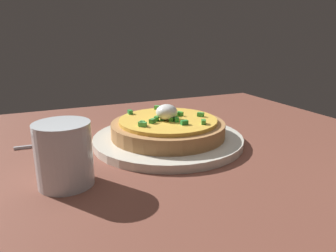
{
  "coord_description": "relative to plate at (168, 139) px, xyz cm",
  "views": [
    {
      "loc": [
        16.19,
        49.65,
        23.82
      ],
      "look_at": [
        -7.76,
        -4.84,
        6.13
      ],
      "focal_mm": 34.16,
      "sensor_mm": 36.0,
      "label": 1
    }
  ],
  "objects": [
    {
      "name": "dining_table",
      "position": [
        7.76,
        4.84,
        -2.06
      ],
      "size": [
        107.91,
        86.13,
        2.64
      ],
      "primitive_type": "cube",
      "color": "brown",
      "rests_on": "ground"
    },
    {
      "name": "pizza",
      "position": [
        0.02,
        0.02,
        2.51
      ],
      "size": [
        22.05,
        22.05,
        6.43
      ],
      "color": "#B47E4B",
      "rests_on": "plate"
    },
    {
      "name": "plate",
      "position": [
        0.0,
        0.0,
        0.0
      ],
      "size": [
        29.16,
        29.16,
        1.49
      ],
      "primitive_type": "cylinder",
      "color": "silver",
      "rests_on": "dining_table"
    },
    {
      "name": "fork",
      "position": [
        21.33,
        -7.79,
        -0.5
      ],
      "size": [
        11.02,
        1.58,
        0.5
      ],
      "rotation": [
        0.0,
        0.0,
        3.09
      ],
      "color": "#B7B7BC",
      "rests_on": "dining_table"
    },
    {
      "name": "cup_near",
      "position": [
        20.49,
        10.29,
        3.37
      ],
      "size": [
        7.91,
        7.91,
        9.19
      ],
      "color": "silver",
      "rests_on": "dining_table"
    }
  ]
}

